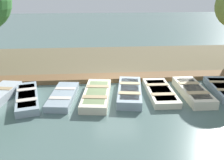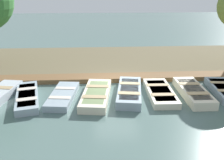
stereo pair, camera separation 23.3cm
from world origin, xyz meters
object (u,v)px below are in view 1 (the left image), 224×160
(rowboat_2, at_px, (27,98))
(rowboat_6, at_px, (160,92))
(rowboat_3, at_px, (63,96))
(rowboat_5, at_px, (130,92))
(rowboat_4, at_px, (97,95))
(rowboat_7, at_px, (193,91))
(rowboat_8, at_px, (224,89))

(rowboat_2, xyz_separation_m, rowboat_6, (-0.20, 6.59, -0.02))
(rowboat_3, bearing_deg, rowboat_2, -80.37)
(rowboat_5, bearing_deg, rowboat_6, 97.42)
(rowboat_4, xyz_separation_m, rowboat_6, (-0.17, 3.24, -0.03))
(rowboat_3, xyz_separation_m, rowboat_5, (-0.15, 3.32, 0.05))
(rowboat_4, height_order, rowboat_5, rowboat_5)
(rowboat_5, bearing_deg, rowboat_3, -78.64)
(rowboat_4, distance_m, rowboat_7, 4.87)
(rowboat_7, bearing_deg, rowboat_8, 98.36)
(rowboat_3, xyz_separation_m, rowboat_4, (0.06, 1.65, 0.03))
(rowboat_2, distance_m, rowboat_8, 9.98)
(rowboat_6, relative_size, rowboat_7, 0.99)
(rowboat_6, bearing_deg, rowboat_3, -87.57)
(rowboat_2, relative_size, rowboat_4, 0.99)
(rowboat_2, height_order, rowboat_4, rowboat_4)
(rowboat_3, distance_m, rowboat_4, 1.65)
(rowboat_7, bearing_deg, rowboat_2, -89.33)
(rowboat_3, distance_m, rowboat_6, 4.88)
(rowboat_3, bearing_deg, rowboat_5, 99.40)
(rowboat_2, height_order, rowboat_5, rowboat_5)
(rowboat_6, bearing_deg, rowboat_4, -85.93)
(rowboat_4, height_order, rowboat_7, rowboat_7)
(rowboat_4, height_order, rowboat_6, rowboat_4)
(rowboat_4, distance_m, rowboat_6, 3.24)
(rowboat_2, distance_m, rowboat_7, 8.23)
(rowboat_6, bearing_deg, rowboat_2, -87.19)
(rowboat_6, height_order, rowboat_8, rowboat_8)
(rowboat_2, xyz_separation_m, rowboat_5, (-0.23, 5.03, 0.04))
(rowboat_2, height_order, rowboat_8, rowboat_8)
(rowboat_3, relative_size, rowboat_4, 0.87)
(rowboat_5, xyz_separation_m, rowboat_7, (0.22, 3.20, 0.00))
(rowboat_7, xyz_separation_m, rowboat_8, (-0.24, 1.75, -0.02))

